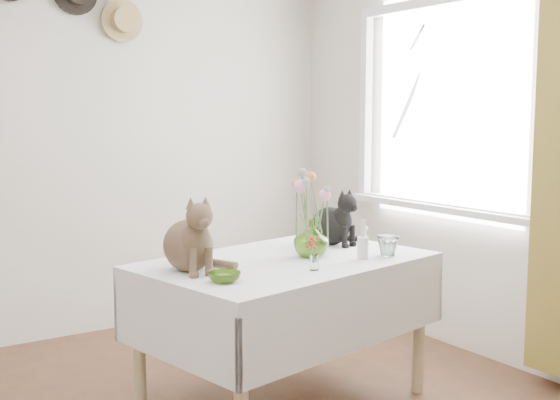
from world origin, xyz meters
TOP-DOWN VIEW (x-y plane):
  - room at (0.00, 0.00)m, footprint 4.08×4.58m
  - window at (1.97, 0.80)m, footprint 0.12×1.52m
  - dining_table at (0.61, 0.55)m, footprint 1.53×1.13m
  - tabby_cat at (0.11, 0.59)m, footprint 0.25×0.31m
  - black_cat at (1.04, 0.75)m, footprint 0.26×0.30m
  - flower_vase at (0.75, 0.52)m, footprint 0.21×0.21m
  - green_bowl at (0.13, 0.30)m, footprint 0.14×0.14m
  - drinking_glass at (1.09, 0.33)m, footprint 0.14×0.14m
  - candlestick at (0.93, 0.34)m, footprint 0.05×0.05m
  - berry_jar at (0.59, 0.28)m, footprint 0.04×0.04m
  - porcelain_figurine at (1.20, 0.64)m, footprint 0.05×0.05m
  - flower_bouquet at (0.75, 0.53)m, footprint 0.17×0.13m

SIDE VIEW (x-z plane):
  - dining_table at x=0.61m, z-range 0.19..0.93m
  - green_bowl at x=0.13m, z-range 0.74..0.79m
  - porcelain_figurine at x=1.20m, z-range 0.73..0.84m
  - drinking_glass at x=1.09m, z-range 0.74..0.85m
  - candlestick at x=0.93m, z-range 0.71..0.90m
  - berry_jar at x=0.59m, z-range 0.73..0.91m
  - flower_vase at x=0.75m, z-range 0.74..0.93m
  - black_cat at x=1.04m, z-range 0.74..1.05m
  - tabby_cat at x=0.11m, z-range 0.74..1.10m
  - flower_bouquet at x=0.75m, z-range 0.89..1.28m
  - room at x=0.00m, z-range -0.04..2.54m
  - window at x=1.97m, z-range 0.74..2.06m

